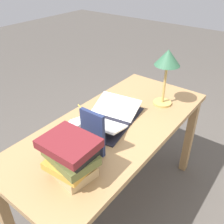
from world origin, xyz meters
The scene contains 8 objects.
ground_plane centered at (0.00, 0.00, 0.00)m, with size 12.00×12.00×0.00m, color #47423D.
reading_desk centered at (0.00, 0.00, 0.67)m, with size 1.52×0.67×0.78m.
open_book centered at (-0.02, -0.06, 0.80)m, with size 0.52×0.39×0.08m.
book_stack_tall centered at (0.47, 0.09, 0.89)m, with size 0.21×0.28×0.22m.
book_standing_upright centered at (0.28, 0.07, 0.91)m, with size 0.03×0.15×0.26m.
reading_lamp centered at (-0.43, 0.12, 1.10)m, with size 0.17×0.17×0.41m.
coffee_mug centered at (0.24, -0.10, 0.83)m, with size 0.08×0.11×0.10m.
pencil centered at (0.00, -0.27, 0.78)m, with size 0.08×0.17×0.01m.
Camera 1 is at (1.06, 0.80, 1.71)m, focal length 40.00 mm.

